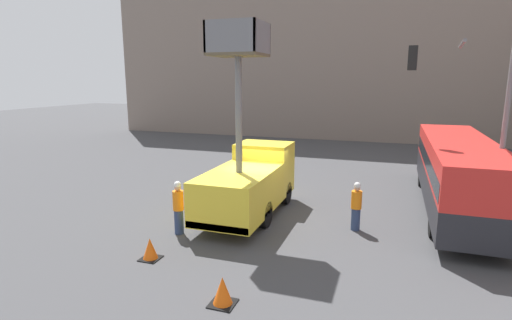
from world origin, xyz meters
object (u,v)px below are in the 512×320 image
at_px(traffic_light_pole, 473,101).
at_px(road_worker_directing, 356,206).
at_px(utility_truck, 249,179).
at_px(road_worker_near_truck, 178,207).
at_px(city_bus, 458,169).
at_px(traffic_cone_mid_road, 150,249).
at_px(traffic_cone_near_truck, 223,291).

relative_size(traffic_light_pole, road_worker_directing, 3.86).
xyz_separation_m(utility_truck, road_worker_near_truck, (-1.67, -2.71, -0.54)).
xyz_separation_m(city_bus, traffic_cone_mid_road, (-9.38, -8.30, -1.43)).
distance_m(road_worker_near_truck, traffic_cone_mid_road, 2.21).
xyz_separation_m(traffic_cone_near_truck, traffic_cone_mid_road, (-3.09, 1.57, -0.02)).
distance_m(utility_truck, road_worker_directing, 4.26).
xyz_separation_m(road_worker_directing, traffic_cone_near_truck, (-2.58, -6.07, -0.55)).
distance_m(traffic_light_pole, road_worker_near_truck, 11.22).
distance_m(traffic_light_pole, traffic_cone_mid_road, 12.27).
relative_size(traffic_light_pole, road_worker_near_truck, 3.60).
relative_size(utility_truck, traffic_light_pole, 1.06).
distance_m(utility_truck, traffic_cone_mid_road, 5.16).
xyz_separation_m(traffic_light_pole, traffic_cone_near_truck, (-6.31, -8.17, -4.28)).
relative_size(city_bus, traffic_cone_near_truck, 16.12).
xyz_separation_m(utility_truck, traffic_light_pole, (7.94, 1.80, 3.11)).
xyz_separation_m(utility_truck, traffic_cone_near_truck, (1.63, -6.37, -1.17)).
height_order(road_worker_near_truck, traffic_cone_mid_road, road_worker_near_truck).
bearing_deg(traffic_cone_mid_road, city_bus, 41.52).
relative_size(traffic_cone_near_truck, traffic_cone_mid_road, 1.07).
distance_m(city_bus, road_worker_directing, 5.37).
bearing_deg(utility_truck, traffic_cone_near_truck, -75.68).
bearing_deg(traffic_cone_mid_road, utility_truck, 73.07).
bearing_deg(road_worker_directing, road_worker_near_truck, -145.77).
bearing_deg(road_worker_directing, traffic_cone_near_truck, -101.04).
relative_size(road_worker_near_truck, traffic_cone_mid_road, 2.87).
relative_size(traffic_light_pole, traffic_cone_near_truck, 9.69).
bearing_deg(traffic_light_pole, city_bus, 90.83).
bearing_deg(traffic_cone_near_truck, utility_truck, 104.32).
bearing_deg(road_worker_directing, city_bus, 57.62).
bearing_deg(road_worker_directing, utility_truck, -172.12).
relative_size(city_bus, traffic_cone_mid_road, 17.20).
bearing_deg(city_bus, road_worker_directing, 150.82).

